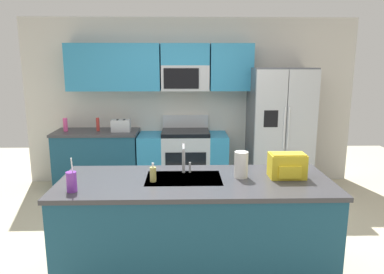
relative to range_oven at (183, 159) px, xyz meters
name	(u,v)px	position (x,y,z in m)	size (l,w,h in m)	color
ground_plane	(193,242)	(0.11, -1.80, -0.44)	(9.00, 9.00, 0.00)	beige
kitchen_wall_unit	(181,92)	(-0.03, 0.28, 1.03)	(5.20, 0.43, 2.60)	beige
back_counter	(98,159)	(-1.32, 0.00, 0.01)	(1.27, 0.63, 0.90)	navy
range_oven	(183,159)	(0.00, 0.00, 0.00)	(1.36, 0.61, 1.10)	#B7BABF
refrigerator	(279,129)	(1.46, -0.07, 0.48)	(0.90, 0.76, 1.85)	#4C4F54
island_counter	(195,226)	(0.10, -2.35, 0.01)	(2.43, 0.93, 0.90)	navy
toaster	(121,126)	(-0.93, -0.05, 0.55)	(0.28, 0.16, 0.18)	#B7BABF
pepper_mill	(98,124)	(-1.29, 0.00, 0.56)	(0.05, 0.05, 0.20)	#B2332D
bottle_pink	(65,125)	(-1.78, -0.01, 0.56)	(0.07, 0.07, 0.20)	#EA4C93
sink_faucet	(184,156)	(0.01, -2.16, 0.62)	(0.08, 0.21, 0.28)	#B7BABF
drink_cup_purple	(72,182)	(-0.90, -2.63, 0.54)	(0.08, 0.08, 0.29)	purple
soap_dispenser	(153,174)	(-0.26, -2.39, 0.53)	(0.06, 0.06, 0.17)	#D8CC66
paper_towel_roll	(241,165)	(0.53, -2.29, 0.58)	(0.12, 0.12, 0.24)	white
backpack	(287,165)	(0.94, -2.31, 0.57)	(0.32, 0.22, 0.23)	yellow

